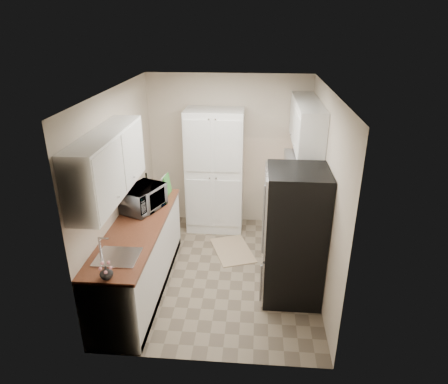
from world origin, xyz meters
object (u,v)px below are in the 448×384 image
at_px(pantry_cabinet, 215,171).
at_px(refrigerator, 294,236).
at_px(toaster_oven, 296,175).
at_px(microwave, 143,198).
at_px(wine_bottle, 147,186).
at_px(electric_range, 290,231).

height_order(pantry_cabinet, refrigerator, pantry_cabinet).
bearing_deg(toaster_oven, pantry_cabinet, -163.25).
relative_size(microwave, toaster_oven, 1.62).
xyz_separation_m(pantry_cabinet, wine_bottle, (-0.88, -0.86, 0.08)).
relative_size(electric_range, wine_bottle, 3.54).
distance_m(electric_range, wine_bottle, 2.14).
xyz_separation_m(pantry_cabinet, electric_range, (1.17, -0.93, -0.52)).
xyz_separation_m(electric_range, microwave, (-1.99, -0.36, 0.60)).
bearing_deg(refrigerator, toaster_oven, 84.72).
relative_size(pantry_cabinet, toaster_oven, 5.60).
bearing_deg(electric_range, pantry_cabinet, 141.78).
relative_size(pantry_cabinet, microwave, 3.45).
height_order(pantry_cabinet, electric_range, pantry_cabinet).
bearing_deg(wine_bottle, toaster_oven, 19.18).
bearing_deg(microwave, toaster_oven, -38.84).
bearing_deg(pantry_cabinet, electric_range, -38.22).
bearing_deg(toaster_oven, wine_bottle, -139.57).
xyz_separation_m(pantry_cabinet, toaster_oven, (1.29, -0.10, 0.02)).
relative_size(pantry_cabinet, wine_bottle, 6.26).
xyz_separation_m(refrigerator, wine_bottle, (-2.02, 0.87, 0.23)).
bearing_deg(wine_bottle, pantry_cabinet, 44.20).
relative_size(microwave, wine_bottle, 1.81).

